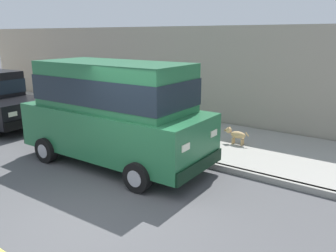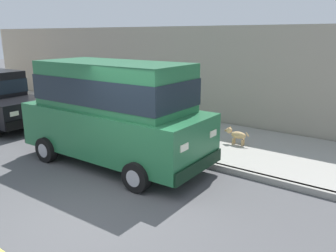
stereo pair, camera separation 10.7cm
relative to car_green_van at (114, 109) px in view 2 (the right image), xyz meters
The scene contains 6 objects.
ground_plane 2.91m from the car_green_van, 144.68° to the right, with size 80.00×80.00×0.00m, color #4C4C4F.
curb 2.28m from the car_green_van, 53.00° to the right, with size 0.16×64.00×0.14m, color gray.
sidewalk 3.53m from the car_green_van, 26.90° to the right, with size 3.60×64.00×0.14m, color #99968E.
car_green_van is the anchor object (origin of this frame).
dog_tan 3.54m from the car_green_van, 35.48° to the right, with size 0.21×0.75×0.49m.
building_facade 6.18m from the car_green_van, 35.68° to the left, with size 0.50×20.00×3.43m, color #9E9384.
Camera 2 is at (-3.67, -4.37, 3.14)m, focal length 36.51 mm.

